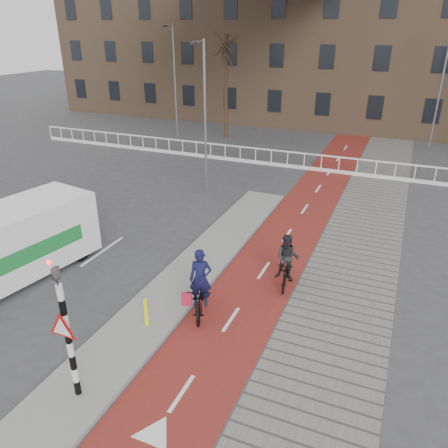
% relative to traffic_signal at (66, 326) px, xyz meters
% --- Properties ---
extents(ground, '(120.00, 120.00, 0.00)m').
position_rel_traffic_signal_xyz_m(ground, '(0.60, 2.02, -1.99)').
color(ground, '#38383A').
rests_on(ground, ground).
extents(bike_lane, '(2.50, 60.00, 0.01)m').
position_rel_traffic_signal_xyz_m(bike_lane, '(2.10, 12.02, -1.98)').
color(bike_lane, maroon).
rests_on(bike_lane, ground).
extents(sidewalk, '(3.00, 60.00, 0.01)m').
position_rel_traffic_signal_xyz_m(sidewalk, '(4.90, 12.02, -1.98)').
color(sidewalk, slate).
rests_on(sidewalk, ground).
extents(curb_island, '(1.80, 16.00, 0.12)m').
position_rel_traffic_signal_xyz_m(curb_island, '(-0.10, 6.02, -1.93)').
color(curb_island, gray).
rests_on(curb_island, ground).
extents(traffic_signal, '(0.80, 0.80, 3.68)m').
position_rel_traffic_signal_xyz_m(traffic_signal, '(0.00, 0.00, 0.00)').
color(traffic_signal, black).
rests_on(traffic_signal, curb_island).
extents(bollard, '(0.12, 0.12, 0.82)m').
position_rel_traffic_signal_xyz_m(bollard, '(0.09, 2.77, -1.46)').
color(bollard, '#FFFB0E').
rests_on(bollard, curb_island).
extents(cyclist_near, '(1.31, 2.05, 2.01)m').
position_rel_traffic_signal_xyz_m(cyclist_near, '(1.15, 4.04, -1.31)').
color(cyclist_near, black).
rests_on(cyclist_near, bike_lane).
extents(cyclist_far, '(0.82, 1.68, 1.78)m').
position_rel_traffic_signal_xyz_m(cyclist_far, '(3.05, 6.40, -1.24)').
color(cyclist_far, black).
rests_on(cyclist_far, bike_lane).
extents(van, '(3.11, 5.77, 2.35)m').
position_rel_traffic_signal_xyz_m(van, '(-5.46, 3.49, -0.75)').
color(van, white).
rests_on(van, ground).
extents(railing, '(28.00, 0.10, 0.99)m').
position_rel_traffic_signal_xyz_m(railing, '(-4.40, 19.02, -1.68)').
color(railing, silver).
rests_on(railing, ground).
extents(townhouse_row, '(46.00, 10.00, 15.90)m').
position_rel_traffic_signal_xyz_m(townhouse_row, '(-2.40, 34.02, 5.82)').
color(townhouse_row, '#7F6047').
rests_on(townhouse_row, ground).
extents(tree_mid, '(0.29, 0.29, 7.19)m').
position_rel_traffic_signal_xyz_m(tree_mid, '(-6.72, 24.67, 1.61)').
color(tree_mid, black).
rests_on(tree_mid, ground).
extents(streetlight_near, '(0.12, 0.12, 7.17)m').
position_rel_traffic_signal_xyz_m(streetlight_near, '(-2.99, 13.23, 1.60)').
color(streetlight_near, slate).
rests_on(streetlight_near, ground).
extents(streetlight_left, '(0.12, 0.12, 7.82)m').
position_rel_traffic_signal_xyz_m(streetlight_left, '(-9.53, 22.25, 1.92)').
color(streetlight_left, slate).
rests_on(streetlight_left, ground).
extents(streetlight_right, '(0.12, 0.12, 8.18)m').
position_rel_traffic_signal_xyz_m(streetlight_right, '(7.37, 26.68, 2.10)').
color(streetlight_right, slate).
rests_on(streetlight_right, ground).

